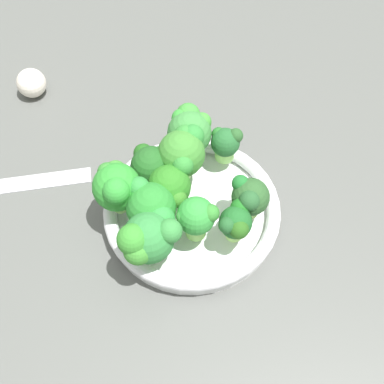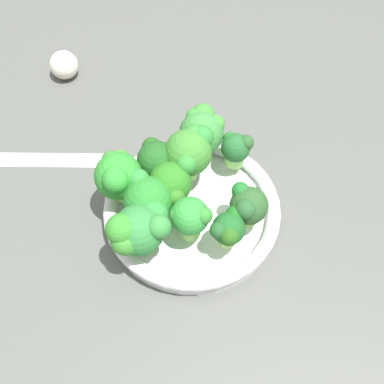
# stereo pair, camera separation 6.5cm
# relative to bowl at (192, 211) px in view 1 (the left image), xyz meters

# --- Properties ---
(ground_plane) EXTENTS (1.30, 1.30, 0.03)m
(ground_plane) POSITION_rel_bowl_xyz_m (-0.01, -0.01, -0.03)
(ground_plane) COLOR #565855
(bowl) EXTENTS (0.24, 0.24, 0.03)m
(bowl) POSITION_rel_bowl_xyz_m (0.00, 0.00, 0.00)
(bowl) COLOR white
(bowl) RESTS_ON ground_plane
(broccoli_floret_0) EXTENTS (0.08, 0.06, 0.08)m
(broccoli_floret_0) POSITION_rel_bowl_xyz_m (-0.04, -0.04, 0.07)
(broccoli_floret_0) COLOR #8CC657
(broccoli_floret_0) RESTS_ON bowl
(broccoli_floret_1) EXTENTS (0.04, 0.04, 0.05)m
(broccoli_floret_1) POSITION_rel_bowl_xyz_m (-0.09, -0.00, 0.05)
(broccoli_floret_1) COLOR #96DA6A
(broccoli_floret_1) RESTS_ON bowl
(broccoli_floret_2) EXTENTS (0.06, 0.08, 0.07)m
(broccoli_floret_2) POSITION_rel_bowl_xyz_m (0.05, -0.03, 0.06)
(broccoli_floret_2) COLOR #85C765
(broccoli_floret_2) RESTS_ON bowl
(broccoli_floret_3) EXTENTS (0.06, 0.06, 0.07)m
(broccoli_floret_3) POSITION_rel_bowl_xyz_m (0.01, -0.02, 0.05)
(broccoli_floret_3) COLOR #81C256
(broccoli_floret_3) RESTS_ON bowl
(broccoli_floret_4) EXTENTS (0.06, 0.06, 0.06)m
(broccoli_floret_4) POSITION_rel_bowl_xyz_m (-0.01, -0.07, 0.05)
(broccoli_floret_4) COLOR #89C75C
(broccoli_floret_4) RESTS_ON bowl
(broccoli_floret_5) EXTENTS (0.07, 0.06, 0.07)m
(broccoli_floret_5) POSITION_rel_bowl_xyz_m (-0.08, -0.05, 0.06)
(broccoli_floret_5) COLOR #75C152
(broccoli_floret_5) RESTS_ON bowl
(broccoli_floret_6) EXTENTS (0.05, 0.04, 0.05)m
(broccoli_floret_6) POSITION_rel_bowl_xyz_m (0.01, 0.07, 0.05)
(broccoli_floret_6) COLOR #9ED966
(broccoli_floret_6) RESTS_ON bowl
(broccoli_floret_7) EXTENTS (0.05, 0.05, 0.06)m
(broccoli_floret_7) POSITION_rel_bowl_xyz_m (-0.03, 0.07, 0.05)
(broccoli_floret_7) COLOR #84B64F
(broccoli_floret_7) RESTS_ON bowl
(broccoli_floret_8) EXTENTS (0.07, 0.06, 0.08)m
(broccoli_floret_8) POSITION_rel_bowl_xyz_m (0.09, -0.00, 0.06)
(broccoli_floret_8) COLOR #8ACC65
(broccoli_floret_8) RESTS_ON bowl
(broccoli_floret_9) EXTENTS (0.05, 0.05, 0.06)m
(broccoli_floret_9) POSITION_rel_bowl_xyz_m (0.03, 0.03, 0.06)
(broccoli_floret_9) COLOR #77B44D
(broccoli_floret_9) RESTS_ON bowl
(broccoli_floret_10) EXTENTS (0.06, 0.06, 0.08)m
(broccoli_floret_10) POSITION_rel_bowl_xyz_m (0.05, -0.08, 0.06)
(broccoli_floret_10) COLOR #99C76B
(broccoli_floret_10) RESTS_ON bowl
(garlic_bulb) EXTENTS (0.05, 0.05, 0.05)m
(garlic_bulb) POSITION_rel_bowl_xyz_m (-0.08, -0.34, 0.01)
(garlic_bulb) COLOR white
(garlic_bulb) RESTS_ON ground_plane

